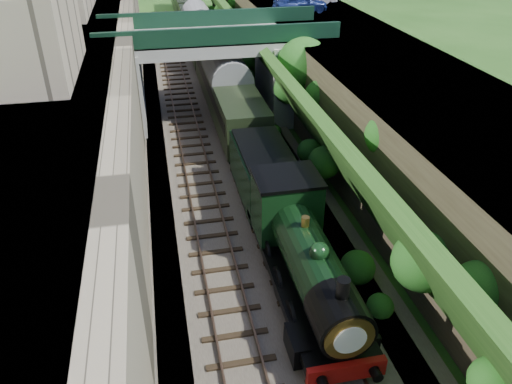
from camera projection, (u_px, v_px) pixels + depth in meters
ground at (302, 374)px, 17.36m from camera, size 160.00×160.00×0.00m
trackbed at (219, 138)px, 34.17m from camera, size 10.00×90.00×0.20m
retaining_wall at (131, 96)px, 31.47m from camera, size 1.00×90.00×7.00m
street_plateau_left at (73, 100)px, 30.85m from camera, size 6.00×90.00×7.00m
street_plateau_right at (354, 86)px, 34.32m from camera, size 8.00×90.00×6.25m
embankment_slope at (294, 96)px, 33.32m from camera, size 4.75×90.00×6.49m
track_left at (190, 139)px, 33.75m from camera, size 2.50×90.00×0.20m
track_right at (237, 135)px, 34.31m from camera, size 2.50×90.00×0.20m
road_bridge at (222, 64)px, 35.69m from camera, size 16.00×6.40×7.25m
building_near at (26, 32)px, 22.91m from camera, size 4.00×8.00×4.00m
tree at (304, 66)px, 33.16m from camera, size 3.60×3.80×6.60m
car_blue at (300, 3)px, 40.38m from camera, size 4.47×1.99×1.49m
locomotive at (304, 257)px, 19.97m from camera, size 3.10×10.23×3.83m
tender at (264, 177)px, 26.32m from camera, size 2.70×6.00×3.05m
coach_front at (227, 91)px, 36.73m from camera, size 2.90×18.00×3.70m
coach_middle at (199, 33)px, 52.58m from camera, size 2.90×18.00×3.70m
coach_rear at (184, 2)px, 68.43m from camera, size 2.90×18.00×3.70m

